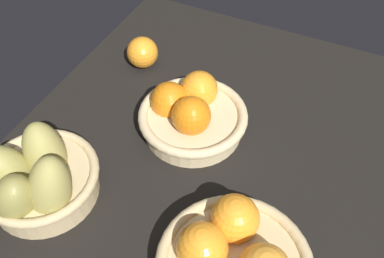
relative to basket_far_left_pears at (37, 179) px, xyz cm
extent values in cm
cube|color=black|center=(24.10, -20.19, -6.39)|extent=(84.00, 72.00, 3.00)
cylinder|color=tan|center=(0.74, 0.04, -2.27)|extent=(18.57, 18.57, 5.24)
torus|color=tan|center=(0.74, 0.04, 0.35)|extent=(20.20, 20.20, 1.63)
ellipsoid|color=#9E934C|center=(-1.44, -4.50, 2.00)|extent=(10.63, 7.20, 13.98)
ellipsoid|color=#9E934C|center=(3.97, 0.72, 2.25)|extent=(11.83, 12.58, 13.52)
ellipsoid|color=olive|center=(-5.14, -0.13, 1.25)|extent=(10.56, 11.70, 12.08)
ellipsoid|color=#9E934C|center=(-1.24, 4.18, 1.62)|extent=(11.00, 12.25, 12.83)
cylinder|color=#D3BC8C|center=(25.40, -17.12, -2.78)|extent=(19.51, 19.51, 4.23)
torus|color=#D3BC8C|center=(25.40, -17.12, -0.67)|extent=(21.46, 21.46, 1.95)
sphere|color=orange|center=(23.04, -17.87, 1.73)|extent=(7.54, 7.54, 7.54)
sphere|color=orange|center=(31.00, -15.87, 0.92)|extent=(7.54, 7.54, 7.54)
sphere|color=orange|center=(25.91, -11.76, 0.56)|extent=(7.54, 7.54, 7.54)
sphere|color=orange|center=(0.27, -30.45, 0.97)|extent=(7.78, 7.78, 7.78)
sphere|color=orange|center=(6.88, -33.00, 0.83)|extent=(7.78, 7.78, 7.78)
sphere|color=orange|center=(38.85, 1.95, -1.31)|extent=(7.16, 7.16, 7.16)
camera|label=1|loc=(-25.65, -41.03, 58.58)|focal=39.31mm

